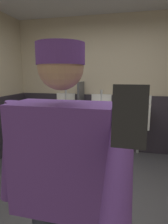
# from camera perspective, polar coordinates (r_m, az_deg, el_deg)

# --- Properties ---
(ground_plane) EXTENTS (4.47, 4.54, 0.04)m
(ground_plane) POSITION_cam_1_polar(r_m,az_deg,el_deg) (2.47, 1.69, -28.11)
(ground_plane) COLOR #4C4C51
(wall_back) EXTENTS (4.47, 0.12, 2.64)m
(wall_back) POSITION_cam_1_polar(r_m,az_deg,el_deg) (3.93, 8.11, 7.80)
(wall_back) COLOR beige
(wall_back) RESTS_ON ground_plane
(wainscot_band_back) EXTENTS (3.87, 0.03, 1.14)m
(wainscot_band_back) POSITION_cam_1_polar(r_m,az_deg,el_deg) (3.97, 7.70, -3.16)
(wainscot_band_back) COLOR #2D2833
(wainscot_band_back) RESTS_ON ground_plane
(urinal_left) EXTENTS (0.40, 0.34, 1.24)m
(urinal_left) POSITION_cam_1_polar(r_m,az_deg,el_deg) (3.99, -5.86, 0.02)
(urinal_left) COLOR white
(urinal_left) RESTS_ON ground_plane
(urinal_middle) EXTENTS (0.40, 0.34, 1.24)m
(urinal_middle) POSITION_cam_1_polar(r_m,az_deg,el_deg) (3.81, 4.83, -0.50)
(urinal_middle) COLOR white
(urinal_middle) RESTS_ON ground_plane
(urinal_right) EXTENTS (0.40, 0.34, 1.24)m
(urinal_right) POSITION_cam_1_polar(r_m,az_deg,el_deg) (3.77, 16.17, -1.03)
(urinal_right) COLOR white
(urinal_right) RESTS_ON ground_plane
(privacy_divider_panel) EXTENTS (0.04, 0.40, 0.90)m
(privacy_divider_panel) POSITION_cam_1_polar(r_m,az_deg,el_deg) (3.78, -0.91, 2.13)
(privacy_divider_panel) COLOR #4C4C51
(person) EXTENTS (0.71, 0.60, 1.68)m
(person) POSITION_cam_1_polar(r_m,az_deg,el_deg) (1.05, -6.29, -20.33)
(person) COLOR #2D3342
(person) RESTS_ON ground_plane
(cell_phone) EXTENTS (0.06, 0.03, 0.11)m
(cell_phone) POSITION_cam_1_polar(r_m,az_deg,el_deg) (0.34, 13.35, -1.32)
(cell_phone) COLOR black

